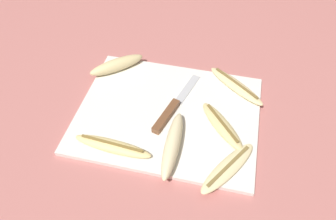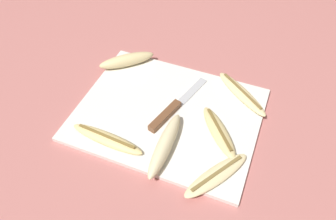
% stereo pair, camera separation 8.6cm
% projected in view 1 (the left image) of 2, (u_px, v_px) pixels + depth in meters
% --- Properties ---
extents(ground_plane, '(4.00, 4.00, 0.00)m').
position_uv_depth(ground_plane, '(168.00, 115.00, 0.88)').
color(ground_plane, '#B76B66').
extents(cutting_board, '(0.47, 0.37, 0.01)m').
position_uv_depth(cutting_board, '(168.00, 114.00, 0.87)').
color(cutting_board, white).
rests_on(cutting_board, ground_plane).
extents(knife, '(0.08, 0.24, 0.02)m').
position_uv_depth(knife, '(170.00, 111.00, 0.86)').
color(knife, brown).
rests_on(knife, cutting_board).
extents(banana_mellow_near, '(0.15, 0.14, 0.04)m').
position_uv_depth(banana_mellow_near, '(117.00, 65.00, 0.96)').
color(banana_mellow_near, beige).
rests_on(banana_mellow_near, cutting_board).
extents(banana_golden_short, '(0.20, 0.05, 0.02)m').
position_uv_depth(banana_golden_short, '(113.00, 146.00, 0.78)').
color(banana_golden_short, '#EDD689').
rests_on(banana_golden_short, cutting_board).
extents(banana_spotted_left, '(0.14, 0.16, 0.02)m').
position_uv_depth(banana_spotted_left, '(222.00, 125.00, 0.82)').
color(banana_spotted_left, '#DBC684').
rests_on(banana_spotted_left, cutting_board).
extents(banana_ripe_center, '(0.18, 0.15, 0.02)m').
position_uv_depth(banana_ripe_center, '(236.00, 86.00, 0.92)').
color(banana_ripe_center, beige).
rests_on(banana_ripe_center, cutting_board).
extents(banana_cream_curved, '(0.04, 0.20, 0.04)m').
position_uv_depth(banana_cream_curved, '(172.00, 145.00, 0.77)').
color(banana_cream_curved, beige).
rests_on(banana_cream_curved, cutting_board).
extents(banana_soft_right, '(0.13, 0.18, 0.02)m').
position_uv_depth(banana_soft_right, '(228.00, 168.00, 0.75)').
color(banana_soft_right, beige).
rests_on(banana_soft_right, cutting_board).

